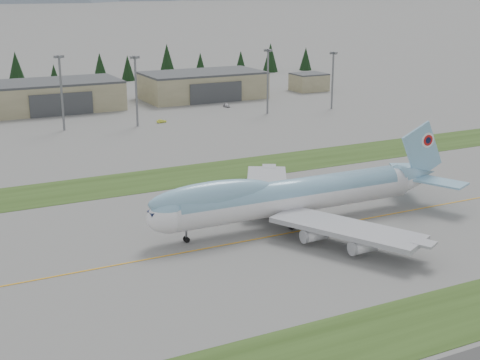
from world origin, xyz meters
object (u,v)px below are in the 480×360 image
service_vehicle_c (227,107)px  hangar_right (203,85)px  boeing_747_freighter (292,195)px  service_vehicle_b (162,123)px  hangar_center (54,95)px

service_vehicle_c → hangar_right: bearing=97.4°
boeing_747_freighter → service_vehicle_b: bearing=84.2°
hangar_center → service_vehicle_b: size_ratio=14.37×
service_vehicle_b → service_vehicle_c: size_ratio=0.78×
service_vehicle_c → boeing_747_freighter: bearing=-102.2°
boeing_747_freighter → hangar_center: size_ratio=1.37×
service_vehicle_b → service_vehicle_c: service_vehicle_c is taller
hangar_right → service_vehicle_b: 52.53m
hangar_right → service_vehicle_b: hangar_right is taller
boeing_747_freighter → service_vehicle_b: (12.16, 105.14, -5.77)m
hangar_center → boeing_747_freighter: bearing=-84.2°
hangar_center → service_vehicle_b: (27.08, -40.59, -5.39)m
boeing_747_freighter → service_vehicle_c: boeing_747_freighter is taller
service_vehicle_b → hangar_center: bearing=25.4°
boeing_747_freighter → hangar_right: (45.07, 145.73, -0.38)m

